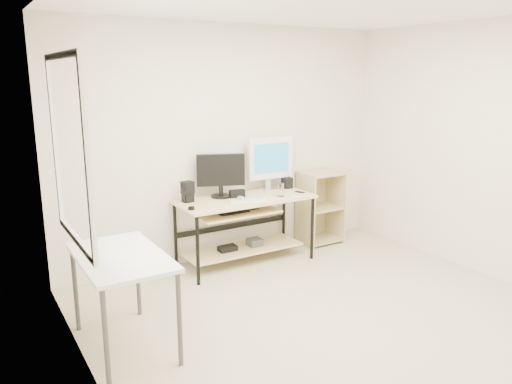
{
  "coord_description": "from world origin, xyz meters",
  "views": [
    {
      "loc": [
        -2.64,
        -2.91,
        2.05
      ],
      "look_at": [
        -0.08,
        1.3,
        0.89
      ],
      "focal_mm": 35.0,
      "sensor_mm": 36.0,
      "label": 1
    }
  ],
  "objects": [
    {
      "name": "desk",
      "position": [
        -0.03,
        1.66,
        0.54
      ],
      "size": [
        1.5,
        0.65,
        0.75
      ],
      "color": "beige",
      "rests_on": "ground"
    },
    {
      "name": "room",
      "position": [
        -0.14,
        0.04,
        1.32
      ],
      "size": [
        4.01,
        4.01,
        2.62
      ],
      "color": "#C0B594",
      "rests_on": "ground"
    },
    {
      "name": "speaker_right",
      "position": [
        0.66,
        1.81,
        0.81
      ],
      "size": [
        0.11,
        0.11,
        0.13
      ],
      "primitive_type": "cube",
      "rotation": [
        0.0,
        0.0,
        -0.06
      ],
      "color": "black",
      "rests_on": "desk"
    },
    {
      "name": "speaker_left",
      "position": [
        -0.61,
        1.81,
        0.87
      ],
      "size": [
        0.13,
        0.13,
        0.22
      ],
      "rotation": [
        0.0,
        0.0,
        0.17
      ],
      "color": "black",
      "rests_on": "desk"
    },
    {
      "name": "coaster",
      "position": [
        0.36,
        1.5,
        0.75
      ],
      "size": [
        0.11,
        0.11,
        0.01
      ],
      "primitive_type": "cylinder",
      "rotation": [
        0.0,
        0.0,
        0.31
      ],
      "color": "#AF774F",
      "rests_on": "desk"
    },
    {
      "name": "audio_controller",
      "position": [
        -0.63,
        1.79,
        0.82
      ],
      "size": [
        0.08,
        0.06,
        0.14
      ],
      "primitive_type": "cube",
      "rotation": [
        0.0,
        0.0,
        0.21
      ],
      "color": "black",
      "rests_on": "desk"
    },
    {
      "name": "drinking_glass",
      "position": [
        0.36,
        1.5,
        0.83
      ],
      "size": [
        0.09,
        0.09,
        0.14
      ],
      "primitive_type": "cylinder",
      "rotation": [
        0.0,
        0.0,
        0.31
      ],
      "color": "white",
      "rests_on": "coaster"
    },
    {
      "name": "black_monitor",
      "position": [
        -0.21,
        1.81,
        1.02
      ],
      "size": [
        0.5,
        0.24,
        0.48
      ],
      "rotation": [
        0.0,
        0.0,
        -0.38
      ],
      "color": "black",
      "rests_on": "desk"
    },
    {
      "name": "smartphone",
      "position": [
        0.66,
        1.55,
        0.75
      ],
      "size": [
        0.09,
        0.12,
        0.01
      ],
      "primitive_type": "cube",
      "rotation": [
        0.0,
        0.0,
        0.29
      ],
      "color": "black",
      "rests_on": "desk"
    },
    {
      "name": "center_speaker",
      "position": [
        -0.07,
        1.72,
        0.79
      ],
      "size": [
        0.18,
        0.11,
        0.08
      ],
      "primitive_type": "cube",
      "rotation": [
        0.0,
        0.0,
        -0.21
      ],
      "color": "black",
      "rests_on": "desk"
    },
    {
      "name": "white_imac",
      "position": [
        0.45,
        1.85,
        1.1
      ],
      "size": [
        0.57,
        0.18,
        0.61
      ],
      "rotation": [
        0.0,
        0.0,
        -0.03
      ],
      "color": "silver",
      "rests_on": "desk"
    },
    {
      "name": "shelf_unit",
      "position": [
        1.15,
        1.82,
        0.45
      ],
      "size": [
        0.5,
        0.4,
        0.9
      ],
      "color": "tan",
      "rests_on": "ground"
    },
    {
      "name": "keyboard",
      "position": [
        -0.05,
        1.5,
        0.76
      ],
      "size": [
        0.4,
        0.22,
        0.01
      ],
      "primitive_type": "cube",
      "rotation": [
        0.0,
        0.0,
        -0.31
      ],
      "color": "white",
      "rests_on": "desk"
    },
    {
      "name": "volume_puck",
      "position": [
        -0.71,
        1.5,
        0.76
      ],
      "size": [
        0.07,
        0.07,
        0.03
      ],
      "primitive_type": "cylinder",
      "rotation": [
        0.0,
        0.0,
        0.0
      ],
      "color": "black",
      "rests_on": "desk"
    },
    {
      "name": "mouse",
      "position": [
        -0.09,
        1.59,
        0.77
      ],
      "size": [
        0.08,
        0.12,
        0.04
      ],
      "primitive_type": "ellipsoid",
      "rotation": [
        0.0,
        0.0,
        -0.0
      ],
      "color": "#A8A8AD",
      "rests_on": "desk"
    },
    {
      "name": "side_table",
      "position": [
        -1.68,
        0.6,
        0.67
      ],
      "size": [
        0.6,
        1.0,
        0.75
      ],
      "color": "white",
      "rests_on": "ground"
    }
  ]
}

